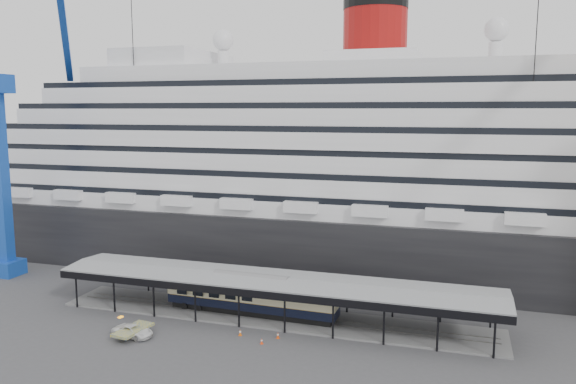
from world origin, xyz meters
The scene contains 9 objects.
ground centered at (0.00, 0.00, 0.00)m, with size 200.00×200.00×0.00m, color #3D3D40.
cruise_ship centered at (0.05, 32.00, 18.35)m, with size 130.00×30.00×43.90m.
platform_canopy centered at (0.00, 5.00, 2.36)m, with size 56.00×9.18×5.30m.
crane_blue centered at (-45.11, 10.62, 19.96)m, with size 22.63×19.19×47.60m.
port_truck centered at (-13.45, -5.45, 0.67)m, with size 2.23×4.84×1.35m, color silver.
pullman_carriage centered at (-2.87, 5.00, 2.68)m, with size 22.61×3.70×22.12m.
traffic_cone_left centered at (-1.78, -1.47, 0.37)m, with size 0.45×0.45×0.75m.
traffic_cone_mid centered at (1.41, -2.96, 0.33)m, with size 0.44×0.44×0.66m.
traffic_cone_right centered at (2.66, -0.93, 0.36)m, with size 0.42×0.42×0.73m.
Camera 1 is at (21.90, -58.94, 25.93)m, focal length 35.00 mm.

